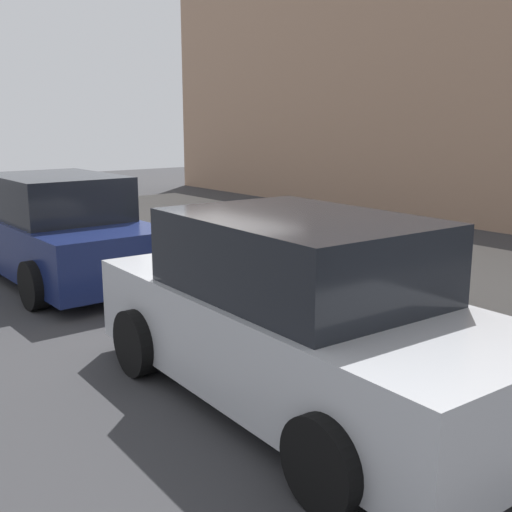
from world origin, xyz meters
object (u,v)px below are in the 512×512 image
object	(u,v)px
suitcase_black_3	(336,267)
suitcase_navy_4	(312,257)
suitcase_silver_7	(249,239)
suitcase_teal_6	(267,250)
parked_car_silver_0	(297,317)
suitcase_red_5	(289,257)
suitcase_silver_0	(426,292)
parked_car_navy_1	(58,231)
bollard_post	(194,230)
fire_hydrant	(220,230)
suitcase_olive_1	(395,276)
suitcase_maroon_2	(366,267)

from	to	relation	value
suitcase_black_3	suitcase_navy_4	xyz separation A→B (m)	(0.52, -0.05, 0.05)
suitcase_black_3	suitcase_silver_7	bearing A→B (deg)	-0.19
suitcase_teal_6	parked_car_silver_0	world-z (taller)	parked_car_silver_0
suitcase_red_5	suitcase_silver_7	size ratio (longest dim) A/B	0.69
suitcase_silver_0	suitcase_red_5	xyz separation A→B (m)	(2.57, -0.13, -0.03)
parked_car_navy_1	suitcase_silver_0	bearing A→B (deg)	-153.00
suitcase_silver_0	suitcase_black_3	size ratio (longest dim) A/B	0.76
suitcase_red_5	bollard_post	bearing A→B (deg)	5.34
fire_hydrant	parked_car_silver_0	distance (m)	5.43
suitcase_silver_0	parked_car_silver_0	size ratio (longest dim) A/B	0.15
parked_car_silver_0	bollard_post	bearing A→B (deg)	-24.11
suitcase_navy_4	suitcase_red_5	size ratio (longest dim) A/B	1.67
suitcase_black_3	suitcase_red_5	size ratio (longest dim) A/B	1.48
bollard_post	fire_hydrant	bearing A→B (deg)	-165.32
suitcase_silver_0	suitcase_red_5	size ratio (longest dim) A/B	1.12
suitcase_navy_4	suitcase_silver_7	bearing A→B (deg)	1.59
suitcase_olive_1	suitcase_maroon_2	world-z (taller)	suitcase_olive_1
suitcase_teal_6	bollard_post	world-z (taller)	suitcase_teal_6
suitcase_black_3	parked_car_silver_0	xyz separation A→B (m)	(-2.08, 2.57, 0.33)
parked_car_silver_0	suitcase_silver_7	bearing A→B (deg)	-32.52
suitcase_black_3	suitcase_red_5	xyz separation A→B (m)	(1.02, -0.05, -0.03)
suitcase_maroon_2	parked_car_silver_0	bearing A→B (deg)	121.17
suitcase_teal_6	parked_car_navy_1	bearing A→B (deg)	54.66
suitcase_silver_0	bollard_post	xyz separation A→B (m)	(4.84, 0.08, 0.07)
suitcase_maroon_2	parked_car_silver_0	distance (m)	3.05
suitcase_black_3	bollard_post	bearing A→B (deg)	2.90
suitcase_red_5	bollard_post	xyz separation A→B (m)	(2.27, 0.21, 0.11)
suitcase_red_5	parked_car_silver_0	bearing A→B (deg)	139.87
suitcase_silver_0	suitcase_navy_4	distance (m)	2.07
suitcase_navy_4	parked_car_navy_1	bearing A→B (deg)	42.95
bollard_post	suitcase_maroon_2	bearing A→B (deg)	-177.01
suitcase_red_5	fire_hydrant	world-z (taller)	fire_hydrant
suitcase_red_5	fire_hydrant	distance (m)	1.70
suitcase_red_5	suitcase_teal_6	size ratio (longest dim) A/B	0.66
suitcase_olive_1	fire_hydrant	distance (m)	3.77
parked_car_silver_0	suitcase_silver_0	bearing A→B (deg)	-77.98
suitcase_navy_4	suitcase_olive_1	bearing A→B (deg)	176.35
suitcase_red_5	parked_car_silver_0	distance (m)	4.07
suitcase_maroon_2	suitcase_red_5	distance (m)	1.53
suitcase_olive_1	fire_hydrant	size ratio (longest dim) A/B	1.25
parked_car_silver_0	suitcase_maroon_2	bearing A→B (deg)	-58.83
suitcase_olive_1	suitcase_red_5	xyz separation A→B (m)	(2.07, -0.10, -0.12)
suitcase_red_5	parked_car_silver_0	world-z (taller)	parked_car_silver_0
suitcase_red_5	fire_hydrant	bearing A→B (deg)	2.09
parked_car_silver_0	parked_car_navy_1	bearing A→B (deg)	-0.00
suitcase_maroon_2	fire_hydrant	xyz separation A→B (m)	(3.22, 0.05, 0.05)
suitcase_silver_0	suitcase_silver_7	xyz separation A→B (m)	(3.51, -0.09, 0.09)
bollard_post	parked_car_navy_1	world-z (taller)	parked_car_navy_1
suitcase_teal_6	parked_car_navy_1	world-z (taller)	parked_car_navy_1
suitcase_silver_0	suitcase_teal_6	xyz separation A→B (m)	(3.05, -0.10, 0.00)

